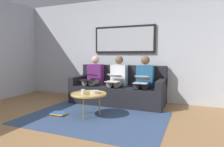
% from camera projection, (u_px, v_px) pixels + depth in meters
% --- Properties ---
extents(ground_plane, '(6.00, 5.20, 0.10)m').
position_uv_depth(ground_plane, '(68.00, 138.00, 2.87)').
color(ground_plane, olive).
extents(wall_rear, '(6.00, 0.12, 2.60)m').
position_uv_depth(wall_rear, '(125.00, 49.00, 5.14)').
color(wall_rear, '#B7BCC6').
rests_on(wall_rear, ground_plane).
extents(area_rug, '(2.60, 1.80, 0.01)m').
position_uv_depth(area_rug, '(94.00, 118.00, 3.65)').
color(area_rug, '#33476B').
rests_on(area_rug, ground_plane).
extents(couch, '(2.20, 0.90, 0.90)m').
position_uv_depth(couch, '(119.00, 90.00, 4.79)').
color(couch, black).
rests_on(couch, ground_plane).
extents(framed_mirror, '(1.60, 0.05, 0.69)m').
position_uv_depth(framed_mirror, '(124.00, 40.00, 5.03)').
color(framed_mirror, black).
extents(coffee_table, '(0.67, 0.67, 0.45)m').
position_uv_depth(coffee_table, '(89.00, 94.00, 3.71)').
color(coffee_table, tan).
rests_on(coffee_table, ground_plane).
extents(cup, '(0.07, 0.07, 0.09)m').
position_uv_depth(cup, '(83.00, 92.00, 3.65)').
color(cup, silver).
rests_on(cup, coffee_table).
extents(bowl, '(0.17, 0.17, 0.05)m').
position_uv_depth(bowl, '(95.00, 92.00, 3.74)').
color(bowl, beige).
rests_on(bowl, coffee_table).
extents(person_left, '(0.38, 0.58, 1.14)m').
position_uv_depth(person_left, '(144.00, 79.00, 4.45)').
color(person_left, '#235B84').
rests_on(person_left, couch).
extents(laptop_silver, '(0.30, 0.35, 0.16)m').
position_uv_depth(laptop_silver, '(141.00, 80.00, 4.23)').
color(laptop_silver, silver).
extents(person_middle, '(0.38, 0.58, 1.14)m').
position_uv_depth(person_middle, '(118.00, 78.00, 4.69)').
color(person_middle, silver).
rests_on(person_middle, couch).
extents(laptop_white, '(0.31, 0.39, 0.17)m').
position_uv_depth(laptop_white, '(114.00, 78.00, 4.48)').
color(laptop_white, white).
extents(person_right, '(0.38, 0.58, 1.14)m').
position_uv_depth(person_right, '(94.00, 77.00, 4.94)').
color(person_right, '#66236B').
rests_on(person_right, couch).
extents(laptop_black, '(0.32, 0.35, 0.15)m').
position_uv_depth(laptop_black, '(89.00, 77.00, 4.71)').
color(laptop_black, black).
extents(magazine_stack, '(0.33, 0.26, 0.04)m').
position_uv_depth(magazine_stack, '(59.00, 114.00, 3.83)').
color(magazine_stack, red).
rests_on(magazine_stack, ground_plane).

